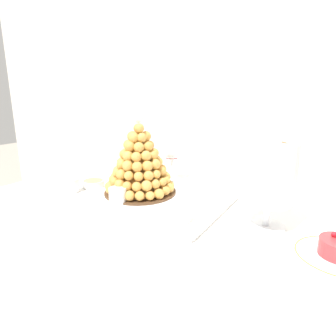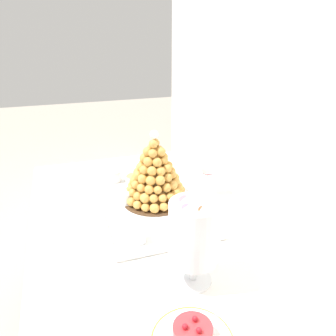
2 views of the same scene
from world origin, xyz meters
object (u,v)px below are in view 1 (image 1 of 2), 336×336
Objects in this scene: wine_glass at (172,153)px; serving_tray at (135,196)px; creme_brulee_ramekin at (94,183)px; dessert_cup_mid_left at (118,196)px; macaron_goblet at (271,174)px; dessert_cup_centre at (182,213)px; croquembouche at (139,162)px; dessert_cup_left at (71,186)px.

serving_tray is at bearing -89.43° from wine_glass.
wine_glass is (0.21, 0.28, 0.10)m from creme_brulee_ramekin.
dessert_cup_mid_left is at bearing -94.64° from serving_tray.
dessert_cup_centre is at bearing -155.15° from macaron_goblet.
croquembouche reaches higher than wine_glass.
macaron_goblet is at bearing 0.31° from creme_brulee_ramekin.
serving_tray is at bearing -179.52° from macaron_goblet.
serving_tray is 0.28m from dessert_cup_centre.
dessert_cup_mid_left is 0.69× the size of creme_brulee_ramekin.
croquembouche is 3.36× the size of creme_brulee_ramekin.
serving_tray is 0.09m from dessert_cup_mid_left.
dessert_cup_left is 0.98× the size of dessert_cup_mid_left.
dessert_cup_left is 0.37× the size of wine_glass.
creme_brulee_ramekin is at bearing -127.69° from wine_glass.
croquembouche is at bearing 152.28° from dessert_cup_centre.
creme_brulee_ramekin is at bearing -170.12° from croquembouche.
macaron_goblet reaches higher than serving_tray.
croquembouche is at bearing 176.09° from macaron_goblet.
dessert_cup_mid_left is 1.17× the size of dessert_cup_centre.
creme_brulee_ramekin reaches higher than serving_tray.
wine_glass is (-0.00, 0.28, 0.12)m from serving_tray.
dessert_cup_centre is at bearing -27.72° from croquembouche.
creme_brulee_ramekin is (-0.21, -0.04, -0.11)m from croquembouche.
macaron_goblet reaches higher than dessert_cup_mid_left.
dessert_cup_left is at bearing -123.54° from wine_glass.
croquembouche is 0.29m from dessert_cup_left.
croquembouche is at bearing 9.88° from creme_brulee_ramekin.
dessert_cup_left is 0.45m from wine_glass.
serving_tray is at bearing -82.49° from croquembouche.
dessert_cup_left and dessert_cup_centre have the same top height.
macaron_goblet is (0.22, 0.10, 0.13)m from dessert_cup_centre.
serving_tray is 0.13m from croquembouche.
serving_tray is at bearing 158.68° from dessert_cup_centre.
dessert_cup_mid_left is 0.26m from dessert_cup_centre.
wine_glass is (0.24, 0.37, 0.09)m from dessert_cup_left.
dessert_cup_mid_left is 0.51m from macaron_goblet.
croquembouche is (-0.00, 0.04, 0.12)m from serving_tray.
macaron_goblet is 0.56m from wine_glass.
dessert_cup_mid_left is (-0.01, -0.09, 0.03)m from serving_tray.
macaron_goblet is (0.49, -0.03, 0.03)m from croquembouche.
croquembouche is 0.16m from dessert_cup_mid_left.
dessert_cup_left is 0.67× the size of creme_brulee_ramekin.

